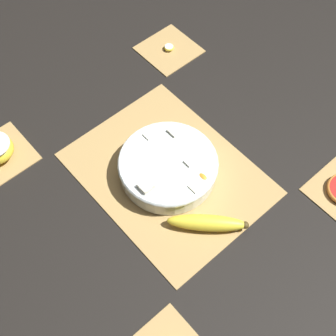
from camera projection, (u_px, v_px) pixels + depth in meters
ground_plane at (168, 174)px, 1.14m from camera, size 6.00×6.00×0.00m
bamboo_mat_center at (168, 173)px, 1.14m from camera, size 0.46×0.36×0.01m
coaster_mat_near_left at (0, 156)px, 1.17m from camera, size 0.15×0.15×0.01m
coaster_mat_far_left at (169, 49)px, 1.37m from camera, size 0.15×0.15×0.01m
fruit_salad_bowl at (168, 166)px, 1.11m from camera, size 0.24×0.24×0.06m
whole_banana at (208, 223)px, 1.05m from camera, size 0.15×0.15×0.04m
banana_coin_single at (169, 47)px, 1.36m from camera, size 0.03×0.03×0.01m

